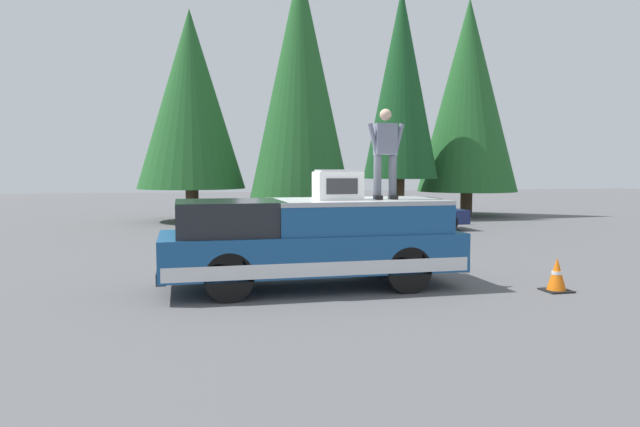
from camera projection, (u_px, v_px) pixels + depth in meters
ground_plane at (332, 283)px, 11.50m from camera, size 90.00×90.00×0.00m
pickup_truck at (311, 241)px, 11.02m from camera, size 2.01×5.54×1.65m
compressor_unit at (338, 185)px, 10.95m from camera, size 0.65×0.84×0.56m
person_on_truck_bed at (385, 151)px, 11.03m from camera, size 0.29×0.72×1.69m
parked_car_navy at (408, 214)px, 21.23m from camera, size 1.64×4.10×1.16m
parked_car_maroon at (256, 218)px, 19.75m from camera, size 1.64×4.10×1.16m
traffic_cone at (557, 276)px, 10.70m from camera, size 0.47×0.47×0.62m
conifer_far_left at (468, 96)px, 27.41m from camera, size 4.60×4.60×10.07m
conifer_left at (401, 84)px, 25.55m from camera, size 3.26×3.26×10.04m
conifer_center_left at (300, 81)px, 23.54m from camera, size 4.08×4.08×10.40m
conifer_center_right at (190, 100)px, 24.62m from camera, size 4.51×4.51×8.84m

